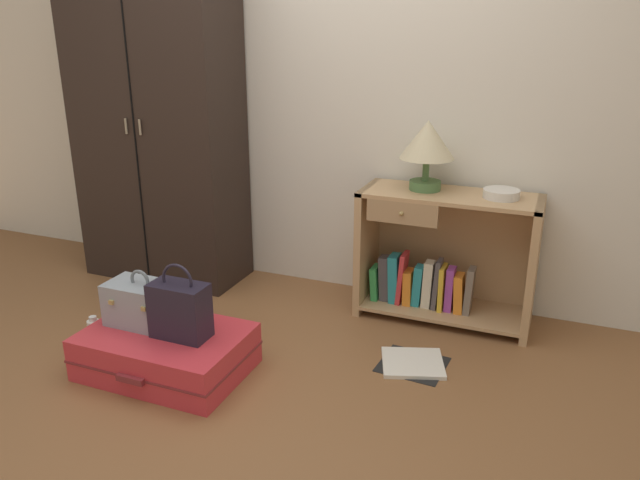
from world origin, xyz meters
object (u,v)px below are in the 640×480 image
Objects in this scene: bookshelf at (441,259)px; open_book_on_floor at (413,363)px; suitcase_large at (166,351)px; bottle at (95,333)px; bowl at (501,194)px; train_case at (142,303)px; wardrobe at (158,121)px; handbag at (180,309)px; table_lamp at (427,143)px.

bookshelf reaches higher than open_book_on_floor.
bookshelf is at bearing 45.39° from suitcase_large.
bottle is (-0.49, 0.06, -0.03)m from suitcase_large.
bottle is at bearing -151.03° from bowl.
bowl is at bearing 34.84° from train_case.
bookshelf is 5.10× the size of bowl.
suitcase_large is (0.72, -1.05, -0.91)m from wardrobe.
handbag is at bearing -1.60° from suitcase_large.
open_book_on_floor is at bearing 27.00° from handbag.
suitcase_large is 0.49m from bottle.
wardrobe is 1.49m from handbag.
bowl is 2.22m from bottle.
open_book_on_floor is (0.12, -0.61, -0.97)m from table_lamp.
bowl is 1.72m from handbag.
bookshelf reaches higher than train_case.
table_lamp is at bearing 1.92° from wardrobe.
train_case is at bearing -60.22° from wardrobe.
bowl is 0.99m from open_book_on_floor.
table_lamp is at bearing 49.01° from suitcase_large.
suitcase_large is at bearing -14.47° from train_case.
bowl is at bearing 38.54° from suitcase_large.
bowl is 0.56× the size of train_case.
bottle is at bearing -164.46° from open_book_on_floor.
table_lamp is at bearing 172.71° from bookshelf.
table_lamp is 0.49× the size of suitcase_large.
handbag is at bearing -131.76° from bookshelf.
open_book_on_floor is (-0.28, -0.59, -0.74)m from bowl.
bowl is 1.89m from train_case.
suitcase_large is at bearing 178.40° from handbag.
train_case is at bearing 170.70° from handbag.
suitcase_large reaches higher than bottle.
suitcase_large is 2.11× the size of handbag.
bottle is at bearing 176.08° from train_case.
bookshelf is 1.89m from bottle.
bookshelf is 1.25× the size of suitcase_large.
open_book_on_floor is (1.80, -0.55, -1.00)m from wardrobe.
table_lamp reaches higher than bookshelf.
bowl is at bearing 1.09° from wardrobe.
suitcase_large is (-1.07, -1.09, -0.24)m from bookshelf.
handbag is at bearing -127.84° from table_lamp.
train_case is at bearing -139.17° from bookshelf.
bookshelf reaches higher than bottle.
open_book_on_floor is at bearing -115.66° from bowl.
train_case is 0.25m from handbag.
wardrobe is 2.65× the size of suitcase_large.
bottle is at bearing -146.66° from bookshelf.
bookshelf is 1.46m from handbag.
handbag is at bearing -9.30° from train_case.
wardrobe is 6.03× the size of train_case.
bookshelf is 1.55m from suitcase_large.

